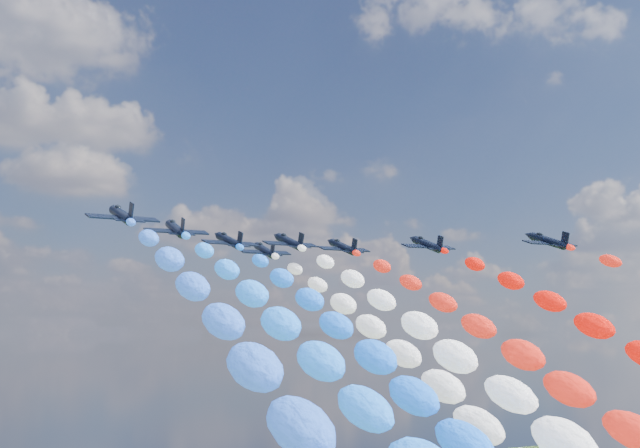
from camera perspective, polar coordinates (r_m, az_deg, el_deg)
name	(u,v)px	position (r m, az deg, el deg)	size (l,w,h in m)	color
jet_0	(122,215)	(109.73, -13.31, 0.60)	(9.01, 12.08, 2.66)	black
jet_1	(176,229)	(122.38, -9.77, -0.32)	(9.01, 12.08, 2.66)	black
jet_2	(229,241)	(136.61, -6.20, -1.13)	(9.01, 12.08, 2.66)	black
trail_2	(439,446)	(84.04, 8.09, -14.68)	(5.47, 112.80, 53.85)	blue
jet_3	(289,242)	(137.44, -2.11, -1.21)	(9.01, 12.08, 2.66)	black
trail_3	(536,444)	(87.38, 14.44, -14.24)	(5.47, 112.80, 53.85)	white
jet_4	(264,250)	(151.29, -3.80, -1.78)	(9.01, 12.08, 2.66)	black
trail_4	(462,428)	(99.70, 9.60, -13.51)	(5.47, 112.80, 53.85)	silver
jet_5	(343,247)	(145.55, 1.55, -1.57)	(9.01, 12.08, 2.66)	black
trail_5	(600,434)	(97.68, 18.47, -13.36)	(5.47, 112.80, 53.85)	red
jet_6	(427,244)	(142.57, 7.27, -1.38)	(9.01, 12.08, 2.66)	black
jet_7	(548,241)	(141.14, 15.20, -1.12)	(9.01, 12.08, 2.66)	black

